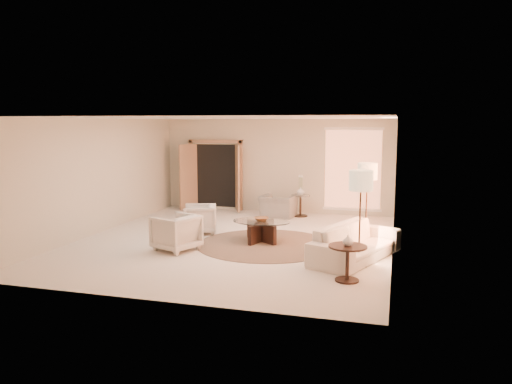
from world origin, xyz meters
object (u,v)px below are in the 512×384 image
(floor_lamp_near, at_px, (367,175))
(bowl, at_px, (261,219))
(end_table, at_px, (347,257))
(side_table, at_px, (300,203))
(coffee_table, at_px, (261,229))
(accent_chair, at_px, (278,203))
(floor_lamp_far, at_px, (361,185))
(end_vase, at_px, (348,241))
(side_vase, at_px, (301,191))
(armchair_left, at_px, (200,218))
(sofa, at_px, (356,242))
(armchair_right, at_px, (176,231))

(floor_lamp_near, bearing_deg, bowl, -165.72)
(end_table, xyz_separation_m, side_table, (-1.89, 5.63, -0.05))
(coffee_table, xyz_separation_m, end_table, (2.17, -2.34, 0.12))
(accent_chair, bearing_deg, side_table, -149.94)
(floor_lamp_far, xyz_separation_m, end_vase, (-0.13, -0.93, -0.84))
(coffee_table, height_order, end_table, end_table)
(side_vase, bearing_deg, side_table, 0.00)
(side_table, xyz_separation_m, floor_lamp_near, (2.02, -2.71, 1.16))
(end_table, height_order, side_table, side_table)
(armchair_left, relative_size, end_table, 1.17)
(side_table, height_order, floor_lamp_far, floor_lamp_far)
(accent_chair, height_order, side_table, accent_chair)
(side_vase, bearing_deg, end_table, -71.46)
(end_table, bearing_deg, bowl, 132.74)
(bowl, bearing_deg, floor_lamp_far, -31.61)
(armchair_left, bearing_deg, coffee_table, 55.38)
(sofa, distance_m, coffee_table, 2.37)
(accent_chair, height_order, coffee_table, accent_chair)
(end_table, distance_m, end_vase, 0.29)
(sofa, relative_size, floor_lamp_near, 1.31)
(armchair_left, bearing_deg, armchair_right, -14.92)
(floor_lamp_near, bearing_deg, side_table, 126.66)
(accent_chair, xyz_separation_m, side_table, (0.60, 0.26, -0.04))
(accent_chair, bearing_deg, coffee_table, 102.58)
(side_vase, bearing_deg, bowl, -94.78)
(coffee_table, height_order, side_vase, side_vase)
(armchair_right, height_order, floor_lamp_far, floor_lamp_far)
(armchair_right, xyz_separation_m, bowl, (1.55, 1.22, 0.10))
(end_table, relative_size, bowl, 1.97)
(bowl, distance_m, end_vase, 3.20)
(floor_lamp_near, bearing_deg, sofa, -93.81)
(armchair_left, height_order, side_vase, side_vase)
(armchair_left, bearing_deg, side_table, 125.72)
(sofa, height_order, coffee_table, sofa)
(coffee_table, height_order, floor_lamp_near, floor_lamp_near)
(armchair_left, relative_size, bowl, 2.31)
(accent_chair, bearing_deg, sofa, 129.09)
(accent_chair, xyz_separation_m, side_vase, (0.60, 0.26, 0.32))
(bowl, bearing_deg, armchair_left, 165.02)
(armchair_right, relative_size, floor_lamp_far, 0.46)
(side_vase, bearing_deg, armchair_left, -124.64)
(armchair_left, bearing_deg, floor_lamp_near, 72.26)
(sofa, relative_size, bowl, 7.06)
(end_vase, bearing_deg, accent_chair, 114.88)
(armchair_left, xyz_separation_m, side_table, (1.96, 2.84, -0.01))
(armchair_left, relative_size, end_vase, 4.10)
(armchair_left, height_order, end_table, armchair_left)
(floor_lamp_far, bearing_deg, armchair_right, 177.17)
(sofa, distance_m, armchair_left, 4.11)
(side_table, xyz_separation_m, bowl, (-0.28, -3.29, 0.14))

